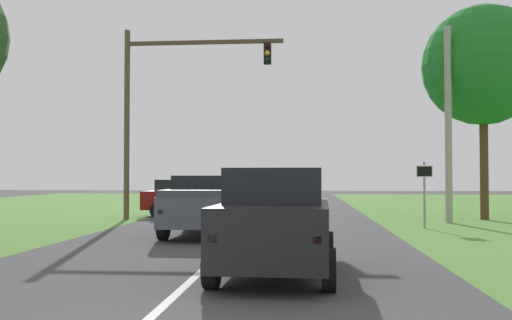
% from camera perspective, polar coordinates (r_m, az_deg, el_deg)
% --- Properties ---
extents(ground_plane, '(120.00, 120.00, 0.00)m').
position_cam_1_polar(ground_plane, '(15.97, -2.55, -8.42)').
color(ground_plane, '#424244').
extents(red_suv_near, '(2.29, 4.55, 2.04)m').
position_cam_1_polar(red_suv_near, '(11.00, 2.07, -5.94)').
color(red_suv_near, black).
rests_on(red_suv_near, ground_plane).
extents(pickup_truck_lead, '(2.38, 5.32, 1.91)m').
position_cam_1_polar(pickup_truck_lead, '(18.44, -4.87, -4.43)').
color(pickup_truck_lead, '#4C515B').
rests_on(pickup_truck_lead, ground_plane).
extents(traffic_light, '(6.98, 0.40, 8.31)m').
position_cam_1_polar(traffic_light, '(25.40, -9.06, 6.36)').
color(traffic_light, brown).
rests_on(traffic_light, ground_plane).
extents(keep_moving_sign, '(0.60, 0.09, 2.42)m').
position_cam_1_polar(keep_moving_sign, '(21.65, 16.41, -2.46)').
color(keep_moving_sign, gray).
rests_on(keep_moving_sign, ground_plane).
extents(oak_tree_right, '(5.22, 5.22, 9.35)m').
position_cam_1_polar(oak_tree_right, '(27.22, 21.66, 8.72)').
color(oak_tree_right, '#4C351E').
rests_on(oak_tree_right, ground_plane).
extents(crossing_suv_far, '(4.42, 2.19, 1.74)m').
position_cam_1_polar(crossing_suv_far, '(27.01, -6.57, -3.68)').
color(crossing_suv_far, maroon).
rests_on(crossing_suv_far, ground_plane).
extents(utility_pole_right, '(0.28, 0.28, 8.02)m').
position_cam_1_polar(utility_pole_right, '(24.58, 18.59, 3.40)').
color(utility_pole_right, '#9E998E').
rests_on(utility_pole_right, ground_plane).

